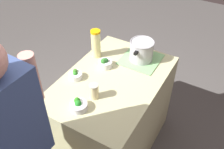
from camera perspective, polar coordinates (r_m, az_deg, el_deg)
name	(u,v)px	position (r m, az deg, el deg)	size (l,w,h in m)	color
ground_plane	(112,142)	(2.65, 0.00, -15.32)	(8.00, 8.00, 0.00)	#504C4A
counter_slab	(112,115)	(2.31, 0.00, -9.21)	(1.11, 0.75, 0.87)	#BBB989
dish_cloth	(141,59)	(2.22, 6.62, 3.49)	(0.34, 0.33, 0.01)	#7FBA76
cooking_pot	(142,50)	(2.16, 6.81, 5.57)	(0.28, 0.21, 0.18)	#B7B7BC
lemonade_pitcher	(96,44)	(2.18, -3.72, 7.10)	(0.08, 0.08, 0.26)	#ECDF93
mason_jar	(94,91)	(1.82, -4.18, -3.80)	(0.07, 0.07, 0.12)	beige
broccoli_bowl_front	(105,63)	(2.11, -1.61, 2.63)	(0.12, 0.12, 0.09)	silver
broccoli_bowl_center	(75,75)	(2.02, -8.37, -0.16)	(0.11, 0.11, 0.07)	silver
broccoli_bowl_back	(78,105)	(1.77, -7.70, -7.05)	(0.13, 0.13, 0.08)	silver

